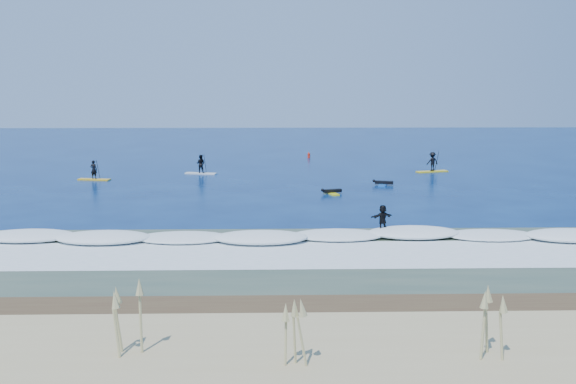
{
  "coord_description": "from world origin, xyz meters",
  "views": [
    {
      "loc": [
        -2.35,
        -42.11,
        7.8
      ],
      "look_at": [
        -1.35,
        1.41,
        0.6
      ],
      "focal_mm": 40.0,
      "sensor_mm": 36.0,
      "label": 1
    }
  ],
  "objects_px": {
    "prone_paddler_near": "(331,192)",
    "marker_buoy": "(309,155)",
    "sup_paddler_center": "(201,166)",
    "sup_paddler_left": "(94,173)",
    "prone_paddler_far": "(383,183)",
    "wave_surfer": "(383,220)",
    "sup_paddler_right": "(432,163)"
  },
  "relations": [
    {
      "from": "prone_paddler_far",
      "to": "sup_paddler_right",
      "type": "bearing_deg",
      "value": -22.02
    },
    {
      "from": "wave_surfer",
      "to": "prone_paddler_near",
      "type": "bearing_deg",
      "value": 72.82
    },
    {
      "from": "prone_paddler_far",
      "to": "wave_surfer",
      "type": "height_order",
      "value": "wave_surfer"
    },
    {
      "from": "prone_paddler_near",
      "to": "marker_buoy",
      "type": "distance_m",
      "value": 23.67
    },
    {
      "from": "sup_paddler_left",
      "to": "sup_paddler_center",
      "type": "height_order",
      "value": "sup_paddler_center"
    },
    {
      "from": "prone_paddler_near",
      "to": "wave_surfer",
      "type": "height_order",
      "value": "wave_surfer"
    },
    {
      "from": "prone_paddler_near",
      "to": "marker_buoy",
      "type": "relative_size",
      "value": 2.87
    },
    {
      "from": "sup_paddler_center",
      "to": "prone_paddler_near",
      "type": "distance_m",
      "value": 15.4
    },
    {
      "from": "sup_paddler_left",
      "to": "wave_surfer",
      "type": "height_order",
      "value": "sup_paddler_left"
    },
    {
      "from": "sup_paddler_left",
      "to": "prone_paddler_near",
      "type": "distance_m",
      "value": 20.71
    },
    {
      "from": "sup_paddler_right",
      "to": "marker_buoy",
      "type": "bearing_deg",
      "value": 113.9
    },
    {
      "from": "sup_paddler_left",
      "to": "sup_paddler_right",
      "type": "distance_m",
      "value": 30.04
    },
    {
      "from": "prone_paddler_near",
      "to": "wave_surfer",
      "type": "distance_m",
      "value": 13.38
    },
    {
      "from": "sup_paddler_center",
      "to": "wave_surfer",
      "type": "bearing_deg",
      "value": -48.58
    },
    {
      "from": "sup_paddler_right",
      "to": "wave_surfer",
      "type": "height_order",
      "value": "sup_paddler_right"
    },
    {
      "from": "sup_paddler_left",
      "to": "sup_paddler_right",
      "type": "height_order",
      "value": "sup_paddler_right"
    },
    {
      "from": "marker_buoy",
      "to": "sup_paddler_left",
      "type": "bearing_deg",
      "value": -139.4
    },
    {
      "from": "prone_paddler_near",
      "to": "prone_paddler_far",
      "type": "distance_m",
      "value": 6.06
    },
    {
      "from": "sup_paddler_left",
      "to": "prone_paddler_far",
      "type": "relative_size",
      "value": 1.31
    },
    {
      "from": "prone_paddler_near",
      "to": "marker_buoy",
      "type": "height_order",
      "value": "marker_buoy"
    },
    {
      "from": "sup_paddler_right",
      "to": "prone_paddler_far",
      "type": "bearing_deg",
      "value": -145.23
    },
    {
      "from": "sup_paddler_left",
      "to": "prone_paddler_far",
      "type": "distance_m",
      "value": 24.07
    },
    {
      "from": "wave_surfer",
      "to": "marker_buoy",
      "type": "relative_size",
      "value": 2.92
    },
    {
      "from": "sup_paddler_right",
      "to": "prone_paddler_far",
      "type": "distance_m",
      "value": 9.8
    },
    {
      "from": "prone_paddler_near",
      "to": "prone_paddler_far",
      "type": "relative_size",
      "value": 0.96
    },
    {
      "from": "sup_paddler_right",
      "to": "marker_buoy",
      "type": "xyz_separation_m",
      "value": [
        -10.72,
        11.79,
        -0.51
      ]
    },
    {
      "from": "sup_paddler_center",
      "to": "prone_paddler_near",
      "type": "bearing_deg",
      "value": -31.01
    },
    {
      "from": "sup_paddler_center",
      "to": "marker_buoy",
      "type": "height_order",
      "value": "sup_paddler_center"
    },
    {
      "from": "sup_paddler_center",
      "to": "marker_buoy",
      "type": "relative_size",
      "value": 4.08
    },
    {
      "from": "sup_paddler_center",
      "to": "sup_paddler_right",
      "type": "distance_m",
      "value": 21.16
    },
    {
      "from": "sup_paddler_left",
      "to": "prone_paddler_near",
      "type": "bearing_deg",
      "value": -9.16
    },
    {
      "from": "prone_paddler_near",
      "to": "sup_paddler_left",
      "type": "bearing_deg",
      "value": 52.1
    }
  ]
}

